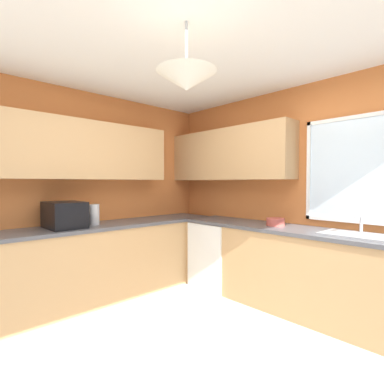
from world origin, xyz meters
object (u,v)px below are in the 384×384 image
Objects in this scene: bowl at (275,222)px; kettle at (94,215)px; dishwasher at (218,254)px; sink_assembly at (356,234)px; microwave at (64,215)px.

kettle is at bearing -134.69° from bowl.
dishwasher is 1.72m from kettle.
kettle is at bearing -147.15° from sink_assembly.
bowl reaches higher than dishwasher.
bowl is at bearing -179.55° from sink_assembly.
sink_assembly is (1.72, 0.04, 0.49)m from dishwasher.
bowl is at bearing 2.00° from dishwasher.
kettle is 0.43× the size of sink_assembly.
microwave reaches higher than kettle.
microwave is 1.94× the size of kettle.
bowl is (1.50, 1.51, -0.08)m from kettle.
sink_assembly is at bearing 38.05° from microwave.
kettle reaches higher than sink_assembly.
dishwasher is 1.00m from bowl.
sink_assembly is 2.82× the size of bowl.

